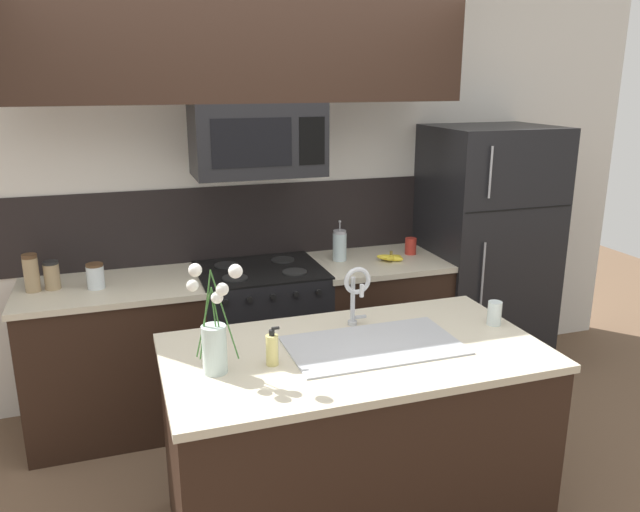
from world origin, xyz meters
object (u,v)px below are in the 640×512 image
at_px(stove_range, 262,338).
at_px(coffee_tin, 411,246).
at_px(microwave, 257,139).
at_px(refrigerator, 483,253).
at_px(french_press, 340,246).
at_px(flower_vase, 215,338).
at_px(storage_jar_medium, 52,275).
at_px(dish_soap_bottle, 272,349).
at_px(sink_faucet, 356,288).
at_px(storage_jar_tall, 31,273).
at_px(banana_bunch, 391,258).
at_px(storage_jar_short, 95,276).
at_px(spare_glass, 495,313).

height_order(stove_range, coffee_tin, coffee_tin).
bearing_deg(microwave, refrigerator, 1.47).
relative_size(french_press, flower_vase, 0.58).
xyz_separation_m(storage_jar_medium, dish_soap_bottle, (0.93, -1.32, -0.01)).
height_order(coffee_tin, sink_faucet, sink_faucet).
height_order(stove_range, flower_vase, flower_vase).
bearing_deg(dish_soap_bottle, storage_jar_medium, 125.18).
bearing_deg(storage_jar_tall, banana_bunch, -2.34).
bearing_deg(banana_bunch, storage_jar_short, 178.98).
height_order(refrigerator, storage_jar_short, refrigerator).
height_order(french_press, dish_soap_bottle, french_press).
bearing_deg(spare_glass, sink_faucet, 165.28).
bearing_deg(flower_vase, coffee_tin, 41.12).
xyz_separation_m(sink_faucet, dish_soap_bottle, (-0.47, -0.26, -0.13)).
relative_size(storage_jar_short, coffee_tin, 1.31).
distance_m(microwave, sink_faucet, 1.20).
bearing_deg(french_press, banana_bunch, -21.32).
bearing_deg(storage_jar_short, storage_jar_tall, 170.56).
distance_m(refrigerator, storage_jar_medium, 2.78).
relative_size(microwave, french_press, 2.79).
bearing_deg(storage_jar_medium, dish_soap_bottle, -54.82).
xyz_separation_m(banana_bunch, dish_soap_bottle, (-1.10, -1.23, 0.05)).
bearing_deg(coffee_tin, stove_range, -177.26).
bearing_deg(refrigerator, microwave, -178.53).
xyz_separation_m(microwave, sink_faucet, (0.22, -1.01, -0.60)).
xyz_separation_m(french_press, sink_faucet, (-0.32, -1.09, 0.10)).
bearing_deg(flower_vase, storage_jar_short, 110.51).
bearing_deg(coffee_tin, storage_jar_tall, -179.40).
xyz_separation_m(microwave, refrigerator, (1.60, 0.04, -0.84)).
relative_size(storage_jar_short, spare_glass, 1.25).
relative_size(stove_range, sink_faucet, 3.04).
distance_m(storage_jar_short, french_press, 1.50).
bearing_deg(banana_bunch, french_press, 158.68).
bearing_deg(spare_glass, flower_vase, -176.48).
height_order(storage_jar_medium, dish_soap_bottle, dish_soap_bottle).
xyz_separation_m(microwave, spare_glass, (0.87, -1.18, -0.74)).
distance_m(stove_range, sink_faucet, 1.24).
bearing_deg(coffee_tin, banana_bunch, -150.02).
bearing_deg(spare_glass, coffee_tin, 81.96).
bearing_deg(stove_range, microwave, -89.84).
xyz_separation_m(stove_range, sink_faucet, (0.22, -1.03, 0.65)).
bearing_deg(dish_soap_bottle, coffee_tin, 45.92).
distance_m(sink_faucet, flower_vase, 0.75).
bearing_deg(sink_faucet, dish_soap_bottle, -151.49).
distance_m(storage_jar_medium, banana_bunch, 2.04).
bearing_deg(dish_soap_bottle, spare_glass, 4.42).
bearing_deg(french_press, stove_range, -173.69).
bearing_deg(refrigerator, storage_jar_short, -178.89).
height_order(microwave, spare_glass, microwave).
xyz_separation_m(refrigerator, sink_faucet, (-1.37, -1.05, 0.23)).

